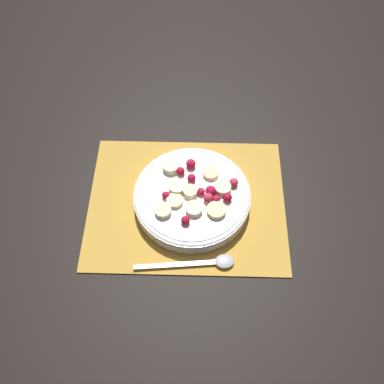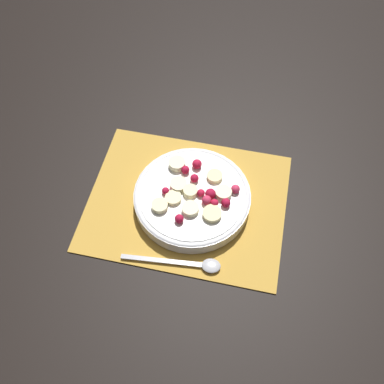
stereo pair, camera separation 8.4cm
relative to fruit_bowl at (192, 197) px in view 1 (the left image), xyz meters
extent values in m
plane|color=black|center=(-0.01, 0.00, -0.03)|extent=(3.00, 3.00, 0.00)
cube|color=gold|center=(-0.01, 0.00, -0.02)|extent=(0.40, 0.32, 0.01)
cylinder|color=white|center=(0.00, 0.00, -0.01)|extent=(0.24, 0.24, 0.03)
torus|color=white|center=(0.00, 0.00, 0.01)|extent=(0.24, 0.24, 0.01)
cylinder|color=white|center=(0.00, 0.00, 0.01)|extent=(0.21, 0.21, 0.00)
cylinder|color=beige|center=(0.00, 0.00, 0.02)|extent=(0.04, 0.04, 0.01)
cylinder|color=beige|center=(0.04, 0.05, 0.02)|extent=(0.03, 0.03, 0.01)
cylinder|color=#F4EAB7|center=(0.00, -0.04, 0.02)|extent=(0.04, 0.04, 0.01)
cylinder|color=beige|center=(0.05, -0.04, 0.02)|extent=(0.04, 0.04, 0.01)
cylinder|color=#F4EAB7|center=(0.06, 0.01, 0.02)|extent=(0.05, 0.05, 0.01)
cylinder|color=beige|center=(-0.03, -0.02, 0.02)|extent=(0.05, 0.05, 0.01)
cylinder|color=beige|center=(-0.06, -0.04, 0.02)|extent=(0.04, 0.04, 0.01)
cylinder|color=#F4EAB7|center=(-0.03, 0.01, 0.02)|extent=(0.05, 0.05, 0.01)
cylinder|color=#F4EAB7|center=(-0.05, 0.06, 0.02)|extent=(0.05, 0.05, 0.01)
sphere|color=red|center=(0.00, 0.07, 0.02)|extent=(0.02, 0.02, 0.02)
sphere|color=#B21433|center=(-0.02, 0.05, 0.02)|extent=(0.02, 0.02, 0.02)
sphere|color=#B21433|center=(-0.05, -0.01, 0.02)|extent=(0.02, 0.02, 0.02)
sphere|color=#B21433|center=(-0.01, -0.06, 0.02)|extent=(0.02, 0.02, 0.02)
sphere|color=#DB3356|center=(0.03, -0.01, 0.02)|extent=(0.02, 0.02, 0.02)
sphere|color=#B21433|center=(0.00, 0.03, 0.02)|extent=(0.02, 0.02, 0.02)
sphere|color=#B21433|center=(0.04, 0.00, 0.02)|extent=(0.02, 0.02, 0.02)
sphere|color=#DB3356|center=(0.08, 0.02, 0.02)|extent=(0.02, 0.02, 0.02)
sphere|color=#B21433|center=(0.07, -0.01, 0.02)|extent=(0.02, 0.02, 0.02)
sphere|color=red|center=(0.05, -0.02, 0.02)|extent=(0.02, 0.02, 0.02)
sphere|color=red|center=(0.02, 0.00, 0.02)|extent=(0.02, 0.02, 0.02)
cube|color=#B2B2B7|center=(-0.03, -0.14, -0.02)|extent=(0.16, 0.02, 0.00)
ellipsoid|color=#B2B2B7|center=(0.06, -0.13, -0.02)|extent=(0.04, 0.03, 0.01)
camera|label=1|loc=(0.01, -0.45, 0.73)|focal=40.00mm
camera|label=2|loc=(0.09, -0.44, 0.73)|focal=40.00mm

